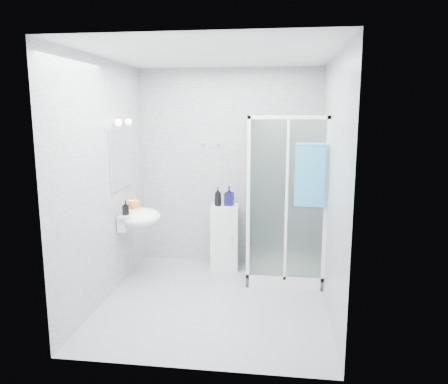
# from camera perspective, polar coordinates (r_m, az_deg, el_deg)

# --- Properties ---
(room) EXTENTS (2.40, 2.60, 2.60)m
(room) POSITION_cam_1_polar(r_m,az_deg,el_deg) (4.55, -1.21, 1.07)
(room) COLOR silver
(room) RESTS_ON ground
(shower_enclosure) EXTENTS (0.90, 0.95, 2.00)m
(shower_enclosure) POSITION_cam_1_polar(r_m,az_deg,el_deg) (5.44, 7.11, -6.65)
(shower_enclosure) COLOR white
(shower_enclosure) RESTS_ON ground
(wall_basin) EXTENTS (0.46, 0.56, 0.35)m
(wall_basin) POSITION_cam_1_polar(r_m,az_deg,el_deg) (5.31, -11.03, -3.29)
(wall_basin) COLOR white
(wall_basin) RESTS_ON ground
(mirror) EXTENTS (0.02, 0.60, 0.70)m
(mirror) POSITION_cam_1_polar(r_m,az_deg,el_deg) (5.26, -13.36, 4.28)
(mirror) COLOR white
(mirror) RESTS_ON room
(vanity_lights) EXTENTS (0.10, 0.40, 0.08)m
(vanity_lights) POSITION_cam_1_polar(r_m,az_deg,el_deg) (5.21, -13.04, 8.87)
(vanity_lights) COLOR silver
(vanity_lights) RESTS_ON room
(wall_hooks) EXTENTS (0.23, 0.06, 0.03)m
(wall_hooks) POSITION_cam_1_polar(r_m,az_deg,el_deg) (5.78, -1.78, 6.29)
(wall_hooks) COLOR silver
(wall_hooks) RESTS_ON room
(storage_cabinet) EXTENTS (0.37, 0.39, 0.85)m
(storage_cabinet) POSITION_cam_1_polar(r_m,az_deg,el_deg) (5.74, 0.11, -5.89)
(storage_cabinet) COLOR white
(storage_cabinet) RESTS_ON ground
(hand_towel) EXTENTS (0.33, 0.05, 0.70)m
(hand_towel) POSITION_cam_1_polar(r_m,az_deg,el_deg) (4.85, 11.17, 2.39)
(hand_towel) COLOR teal
(hand_towel) RESTS_ON shower_enclosure
(shampoo_bottle_a) EXTENTS (0.11, 0.11, 0.24)m
(shampoo_bottle_a) POSITION_cam_1_polar(r_m,az_deg,el_deg) (5.59, -0.80, -0.61)
(shampoo_bottle_a) COLOR black
(shampoo_bottle_a) RESTS_ON storage_cabinet
(shampoo_bottle_b) EXTENTS (0.12, 0.12, 0.25)m
(shampoo_bottle_b) POSITION_cam_1_polar(r_m,az_deg,el_deg) (5.62, 0.68, -0.53)
(shampoo_bottle_b) COLOR #0D0C49
(shampoo_bottle_b) RESTS_ON storage_cabinet
(soap_dispenser_orange) EXTENTS (0.17, 0.17, 0.18)m
(soap_dispenser_orange) POSITION_cam_1_polar(r_m,az_deg,el_deg) (5.47, -11.64, -1.23)
(soap_dispenser_orange) COLOR orange
(soap_dispenser_orange) RESTS_ON wall_basin
(soap_dispenser_black) EXTENTS (0.09, 0.10, 0.16)m
(soap_dispenser_black) POSITION_cam_1_polar(r_m,az_deg,el_deg) (5.17, -12.73, -2.04)
(soap_dispenser_black) COLOR black
(soap_dispenser_black) RESTS_ON wall_basin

